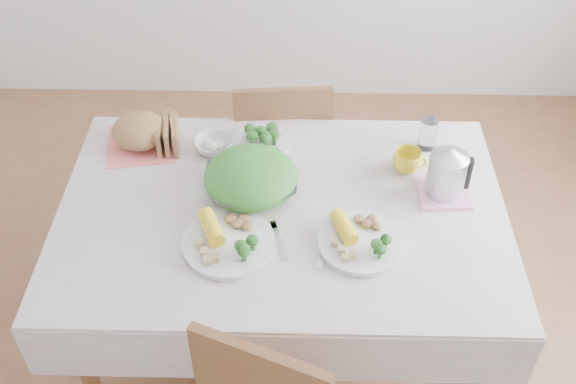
{
  "coord_description": "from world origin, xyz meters",
  "views": [
    {
      "loc": [
        0.06,
        -1.61,
        2.33
      ],
      "look_at": [
        0.02,
        0.02,
        0.82
      ],
      "focal_mm": 42.0,
      "sensor_mm": 36.0,
      "label": 1
    }
  ],
  "objects_px": {
    "salad_bowl": "(251,183)",
    "yellow_mug": "(407,161)",
    "dinner_plate_left": "(229,244)",
    "dinner_plate_right": "(360,243)",
    "electric_kettle": "(448,167)",
    "chair_far": "(281,147)",
    "dining_table": "(283,283)"
  },
  "relations": [
    {
      "from": "dining_table",
      "to": "chair_far",
      "type": "height_order",
      "value": "chair_far"
    },
    {
      "from": "salad_bowl",
      "to": "dinner_plate_left",
      "type": "bearing_deg",
      "value": -102.25
    },
    {
      "from": "dining_table",
      "to": "salad_bowl",
      "type": "distance_m",
      "value": 0.44
    },
    {
      "from": "chair_far",
      "to": "electric_kettle",
      "type": "xyz_separation_m",
      "value": [
        0.57,
        -0.6,
        0.42
      ]
    },
    {
      "from": "salad_bowl",
      "to": "dinner_plate_right",
      "type": "bearing_deg",
      "value": -34.11
    },
    {
      "from": "chair_far",
      "to": "dinner_plate_left",
      "type": "bearing_deg",
      "value": 76.4
    },
    {
      "from": "chair_far",
      "to": "dinner_plate_right",
      "type": "distance_m",
      "value": 0.95
    },
    {
      "from": "chair_far",
      "to": "electric_kettle",
      "type": "height_order",
      "value": "electric_kettle"
    },
    {
      "from": "dinner_plate_left",
      "to": "yellow_mug",
      "type": "xyz_separation_m",
      "value": [
        0.6,
        0.38,
        0.03
      ]
    },
    {
      "from": "chair_far",
      "to": "dinner_plate_right",
      "type": "xyz_separation_m",
      "value": [
        0.28,
        -0.85,
        0.31
      ]
    },
    {
      "from": "dinner_plate_left",
      "to": "salad_bowl",
      "type": "bearing_deg",
      "value": 77.75
    },
    {
      "from": "salad_bowl",
      "to": "yellow_mug",
      "type": "distance_m",
      "value": 0.56
    },
    {
      "from": "dinner_plate_right",
      "to": "chair_far",
      "type": "bearing_deg",
      "value": 108.08
    },
    {
      "from": "salad_bowl",
      "to": "electric_kettle",
      "type": "relative_size",
      "value": 1.66
    },
    {
      "from": "yellow_mug",
      "to": "electric_kettle",
      "type": "height_order",
      "value": "electric_kettle"
    },
    {
      "from": "salad_bowl",
      "to": "dinner_plate_right",
      "type": "xyz_separation_m",
      "value": [
        0.36,
        -0.24,
        -0.03
      ]
    },
    {
      "from": "chair_far",
      "to": "dinner_plate_right",
      "type": "height_order",
      "value": "chair_far"
    },
    {
      "from": "yellow_mug",
      "to": "dinner_plate_right",
      "type": "bearing_deg",
      "value": -116.35
    },
    {
      "from": "electric_kettle",
      "to": "yellow_mug",
      "type": "bearing_deg",
      "value": 134.88
    },
    {
      "from": "salad_bowl",
      "to": "electric_kettle",
      "type": "xyz_separation_m",
      "value": [
        0.66,
        0.0,
        0.08
      ]
    },
    {
      "from": "chair_far",
      "to": "yellow_mug",
      "type": "relative_size",
      "value": 8.64
    },
    {
      "from": "dinner_plate_right",
      "to": "electric_kettle",
      "type": "xyz_separation_m",
      "value": [
        0.3,
        0.25,
        0.11
      ]
    },
    {
      "from": "salad_bowl",
      "to": "yellow_mug",
      "type": "height_order",
      "value": "yellow_mug"
    },
    {
      "from": "dining_table",
      "to": "chair_far",
      "type": "xyz_separation_m",
      "value": [
        -0.02,
        0.69,
        0.09
      ]
    },
    {
      "from": "salad_bowl",
      "to": "dinner_plate_right",
      "type": "distance_m",
      "value": 0.43
    },
    {
      "from": "yellow_mug",
      "to": "electric_kettle",
      "type": "bearing_deg",
      "value": -47.04
    },
    {
      "from": "dinner_plate_left",
      "to": "yellow_mug",
      "type": "bearing_deg",
      "value": 32.71
    },
    {
      "from": "chair_far",
      "to": "salad_bowl",
      "type": "distance_m",
      "value": 0.7
    },
    {
      "from": "chair_far",
      "to": "dinner_plate_right",
      "type": "bearing_deg",
      "value": 103.5
    },
    {
      "from": "dinner_plate_left",
      "to": "electric_kettle",
      "type": "relative_size",
      "value": 1.64
    },
    {
      "from": "electric_kettle",
      "to": "dining_table",
      "type": "bearing_deg",
      "value": -168.99
    },
    {
      "from": "dining_table",
      "to": "electric_kettle",
      "type": "height_order",
      "value": "electric_kettle"
    }
  ]
}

